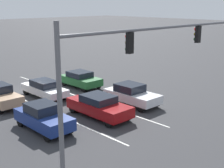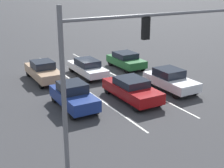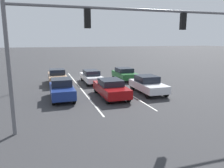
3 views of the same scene
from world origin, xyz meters
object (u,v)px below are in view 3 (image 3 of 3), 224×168
Objects in this scene: car_darkgreen_leftlane_second at (125,74)px; traffic_signal_gantry at (91,33)px; car_white_midlane_second at (91,76)px; car_maroon_midlane_front at (111,88)px; street_lamp_right_shoulder at (7,35)px; car_tan_rightlane_second at (57,77)px; car_silver_leftlane_front at (148,84)px; car_navy_rightlane_front at (62,89)px.

traffic_signal_gantry is at bearing 61.76° from car_darkgreen_leftlane_second.
car_darkgreen_leftlane_second is at bearing -173.44° from car_white_midlane_second.
traffic_signal_gantry is at bearing 63.10° from car_maroon_midlane_front.
street_lamp_right_shoulder reaches higher than car_maroon_midlane_front.
car_white_midlane_second is 1.14× the size of car_darkgreen_leftlane_second.
car_maroon_midlane_front reaches higher than car_darkgreen_leftlane_second.
car_tan_rightlane_second reaches higher than car_darkgreen_leftlane_second.
car_silver_leftlane_front is 1.09× the size of car_darkgreen_leftlane_second.
car_silver_leftlane_front is at bearing 177.28° from car_navy_rightlane_front.
car_maroon_midlane_front is 1.04× the size of car_white_midlane_second.
traffic_signal_gantry is (2.79, 5.50, 4.28)m from car_maroon_midlane_front.
car_white_midlane_second is 4.13m from car_darkgreen_leftlane_second.
street_lamp_right_shoulder is (11.85, 3.42, 4.31)m from car_darkgreen_leftlane_second.
car_maroon_midlane_front reaches higher than car_white_midlane_second.
street_lamp_right_shoulder reaches higher than car_darkgreen_leftlane_second.
car_maroon_midlane_front is (-3.93, 0.63, -0.05)m from car_navy_rightlane_front.
car_navy_rightlane_front is 7.53m from traffic_signal_gantry.
car_darkgreen_leftlane_second is at bearing -141.15° from car_navy_rightlane_front.
car_white_midlane_second is at bearing -102.11° from traffic_signal_gantry.
traffic_signal_gantry is at bearing 119.97° from street_lamp_right_shoulder.
car_maroon_midlane_front is 1.18× the size of car_darkgreen_leftlane_second.
traffic_signal_gantry is 10.37m from street_lamp_right_shoulder.
street_lamp_right_shoulder is (11.52, -3.22, 4.26)m from car_silver_leftlane_front.
car_tan_rightlane_second is (-0.09, -6.37, -0.00)m from car_navy_rightlane_front.
street_lamp_right_shoulder is at bearing 20.84° from car_white_midlane_second.
car_tan_rightlane_second is at bearing -85.19° from traffic_signal_gantry.
car_maroon_midlane_front is at bearing 4.35° from car_silver_leftlane_front.
car_silver_leftlane_front reaches higher than car_darkgreen_leftlane_second.
car_white_midlane_second is at bearing 6.56° from car_darkgreen_leftlane_second.
car_tan_rightlane_second reaches higher than car_maroon_midlane_front.
car_silver_leftlane_front is at bearing -175.65° from car_maroon_midlane_front.
car_tan_rightlane_second is 13.23m from traffic_signal_gantry.
car_silver_leftlane_front is 9.99m from car_tan_rightlane_second.
car_white_midlane_second is 12.94m from traffic_signal_gantry.
car_navy_rightlane_front reaches higher than car_white_midlane_second.
traffic_signal_gantry is at bearing 77.89° from car_white_midlane_second.
traffic_signal_gantry is at bearing 42.30° from car_silver_leftlane_front.
car_darkgreen_leftlane_second is at bearing 179.40° from car_tan_rightlane_second.
car_silver_leftlane_front is 0.92× the size of car_maroon_midlane_front.
car_tan_rightlane_second is at bearing -8.70° from car_white_midlane_second.
car_maroon_midlane_front is at bearing 156.34° from street_lamp_right_shoulder.
traffic_signal_gantry is 1.45× the size of street_lamp_right_shoulder.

